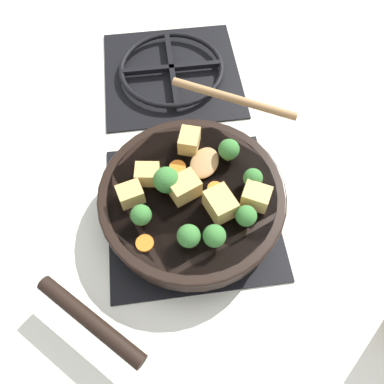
{
  "coord_description": "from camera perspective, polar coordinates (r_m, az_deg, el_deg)",
  "views": [
    {
      "loc": [
        -0.04,
        -0.31,
        0.63
      ],
      "look_at": [
        0.0,
        0.0,
        0.08
      ],
      "focal_mm": 35.0,
      "sensor_mm": 36.0,
      "label": 1
    }
  ],
  "objects": [
    {
      "name": "tofu_cube_near_handle",
      "position": [
        0.62,
        -1.23,
        0.99
      ],
      "size": [
        0.06,
        0.05,
        0.04
      ],
      "primitive_type": "cube",
      "rotation": [
        0.0,
        0.0,
        0.42
      ],
      "color": "tan",
      "rests_on": "skillet_pan"
    },
    {
      "name": "skillet_pan",
      "position": [
        0.65,
        -0.16,
        -1.11
      ],
      "size": [
        0.41,
        0.42,
        0.05
      ],
      "color": "black",
      "rests_on": "front_burner_grate"
    },
    {
      "name": "rear_burner_grate",
      "position": [
        0.91,
        -3.1,
        17.98
      ],
      "size": [
        0.31,
        0.31,
        0.03
      ],
      "color": "black",
      "rests_on": "ground_plane"
    },
    {
      "name": "front_burner_grate",
      "position": [
        0.69,
        0.0,
        -2.58
      ],
      "size": [
        0.31,
        0.31,
        0.03
      ],
      "color": "black",
      "rests_on": "ground_plane"
    },
    {
      "name": "carrot_slice_edge_slice",
      "position": [
        0.6,
        -7.21,
        -7.75
      ],
      "size": [
        0.03,
        0.03,
        0.01
      ],
      "primitive_type": "cylinder",
      "color": "orange",
      "rests_on": "skillet_pan"
    },
    {
      "name": "broccoli_floret_mid_floret",
      "position": [
        0.59,
        8.24,
        -3.66
      ],
      "size": [
        0.03,
        0.03,
        0.04
      ],
      "color": "#709956",
      "rests_on": "skillet_pan"
    },
    {
      "name": "tofu_cube_center_large",
      "position": [
        0.62,
        9.73,
        -0.71
      ],
      "size": [
        0.05,
        0.05,
        0.03
      ],
      "primitive_type": "cube",
      "rotation": [
        0.0,
        0.0,
        5.79
      ],
      "color": "tan",
      "rests_on": "skillet_pan"
    },
    {
      "name": "broccoli_floret_south_cluster",
      "position": [
        0.57,
        3.43,
        -6.71
      ],
      "size": [
        0.04,
        0.04,
        0.04
      ],
      "color": "#709956",
      "rests_on": "skillet_pan"
    },
    {
      "name": "tofu_cube_back_piece",
      "position": [
        0.6,
        4.33,
        -1.84
      ],
      "size": [
        0.05,
        0.06,
        0.04
      ],
      "primitive_type": "cube",
      "rotation": [
        0.0,
        0.0,
        1.94
      ],
      "color": "tan",
      "rests_on": "skillet_pan"
    },
    {
      "name": "carrot_slice_near_center",
      "position": [
        0.66,
        -2.21,
        3.76
      ],
      "size": [
        0.03,
        0.03,
        0.01
      ],
      "primitive_type": "cylinder",
      "color": "orange",
      "rests_on": "skillet_pan"
    },
    {
      "name": "broccoli_floret_near_spoon",
      "position": [
        0.63,
        9.21,
        2.31
      ],
      "size": [
        0.03,
        0.03,
        0.04
      ],
      "color": "#709956",
      "rests_on": "skillet_pan"
    },
    {
      "name": "carrot_slice_orange_thin",
      "position": [
        0.63,
        3.58,
        0.39
      ],
      "size": [
        0.03,
        0.03,
        0.01
      ],
      "primitive_type": "cylinder",
      "color": "orange",
      "rests_on": "skillet_pan"
    },
    {
      "name": "tofu_cube_front_piece",
      "position": [
        0.62,
        -9.38,
        -0.02
      ],
      "size": [
        0.05,
        0.04,
        0.03
      ],
      "primitive_type": "cube",
      "rotation": [
        0.0,
        0.0,
        3.41
      ],
      "color": "tan",
      "rests_on": "skillet_pan"
    },
    {
      "name": "broccoli_floret_north_edge",
      "position": [
        0.59,
        -7.76,
        -3.52
      ],
      "size": [
        0.03,
        0.03,
        0.04
      ],
      "color": "#709956",
      "rests_on": "skillet_pan"
    },
    {
      "name": "tofu_cube_east_chunk",
      "position": [
        0.64,
        -6.79,
        2.69
      ],
      "size": [
        0.04,
        0.04,
        0.03
      ],
      "primitive_type": "cube",
      "rotation": [
        0.0,
        0.0,
        6.14
      ],
      "color": "tan",
      "rests_on": "skillet_pan"
    },
    {
      "name": "broccoli_floret_center_top",
      "position": [
        0.61,
        -3.91,
        1.81
      ],
      "size": [
        0.04,
        0.04,
        0.05
      ],
      "color": "#709956",
      "rests_on": "skillet_pan"
    },
    {
      "name": "wooden_spoon",
      "position": [
        0.71,
        4.61,
        10.36
      ],
      "size": [
        0.23,
        0.25,
        0.02
      ],
      "color": "#A87A4C",
      "rests_on": "skillet_pan"
    },
    {
      "name": "tofu_cube_west_chunk",
      "position": [
        0.67,
        -0.42,
        7.8
      ],
      "size": [
        0.05,
        0.05,
        0.03
      ],
      "primitive_type": "cube",
      "rotation": [
        0.0,
        0.0,
        4.4
      ],
      "color": "tan",
      "rests_on": "skillet_pan"
    },
    {
      "name": "broccoli_floret_west_rim",
      "position": [
        0.57,
        -0.51,
        -6.74
      ],
      "size": [
        0.04,
        0.04,
        0.04
      ],
      "color": "#709956",
      "rests_on": "skillet_pan"
    },
    {
      "name": "broccoli_floret_east_rim",
      "position": [
        0.65,
        5.64,
        6.44
      ],
      "size": [
        0.04,
        0.04,
        0.04
      ],
      "color": "#709956",
      "rests_on": "skillet_pan"
    },
    {
      "name": "ground_plane",
      "position": [
        0.7,
        0.0,
        -3.02
      ],
      "size": [
        2.4,
        2.4,
        0.0
      ],
      "primitive_type": "plane",
      "color": "silver"
    }
  ]
}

